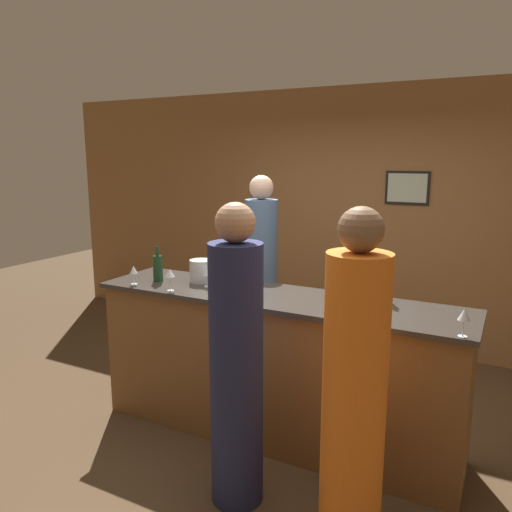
{
  "coord_description": "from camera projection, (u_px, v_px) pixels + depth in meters",
  "views": [
    {
      "loc": [
        1.47,
        -3.11,
        2.06
      ],
      "look_at": [
        -0.2,
        0.1,
        1.34
      ],
      "focal_mm": 35.0,
      "sensor_mm": 36.0,
      "label": 1
    }
  ],
  "objects": [
    {
      "name": "wine_bottle_0",
      "position": [
        158.0,
        268.0,
        3.95
      ],
      "size": [
        0.08,
        0.08,
        0.28
      ],
      "color": "#19381E",
      "rests_on": "bar_counter"
    },
    {
      "name": "bar_counter",
      "position": [
        274.0,
        366.0,
        3.67
      ],
      "size": [
        2.74,
        0.65,
        1.09
      ],
      "color": "brown",
      "rests_on": "ground_plane"
    },
    {
      "name": "wine_glass_5",
      "position": [
        365.0,
        295.0,
        3.13
      ],
      "size": [
        0.08,
        0.08,
        0.16
      ],
      "color": "silver",
      "rests_on": "bar_counter"
    },
    {
      "name": "ground_plane",
      "position": [
        274.0,
        434.0,
        3.77
      ],
      "size": [
        14.0,
        14.0,
        0.0
      ],
      "primitive_type": "plane",
      "color": "#4C3823"
    },
    {
      "name": "wine_glass_6",
      "position": [
        224.0,
        279.0,
        3.56
      ],
      "size": [
        0.08,
        0.08,
        0.15
      ],
      "color": "silver",
      "rests_on": "bar_counter"
    },
    {
      "name": "ice_bucket",
      "position": [
        201.0,
        271.0,
        3.93
      ],
      "size": [
        0.18,
        0.18,
        0.18
      ],
      "color": "silver",
      "rests_on": "bar_counter"
    },
    {
      "name": "wine_bottle_1",
      "position": [
        386.0,
        286.0,
        3.39
      ],
      "size": [
        0.07,
        0.07,
        0.28
      ],
      "color": "#19381E",
      "rests_on": "bar_counter"
    },
    {
      "name": "wine_glass_0",
      "position": [
        207.0,
        271.0,
        3.77
      ],
      "size": [
        0.06,
        0.06,
        0.17
      ],
      "color": "silver",
      "rests_on": "bar_counter"
    },
    {
      "name": "wine_glass_4",
      "position": [
        170.0,
        274.0,
        3.65
      ],
      "size": [
        0.07,
        0.07,
        0.16
      ],
      "color": "silver",
      "rests_on": "bar_counter"
    },
    {
      "name": "guest_0",
      "position": [
        354.0,
        396.0,
        2.55
      ],
      "size": [
        0.33,
        0.33,
        1.83
      ],
      "color": "orange",
      "rests_on": "ground_plane"
    },
    {
      "name": "back_wall",
      "position": [
        362.0,
        219.0,
        5.4
      ],
      "size": [
        8.0,
        0.08,
        2.8
      ],
      "color": "olive",
      "rests_on": "ground_plane"
    },
    {
      "name": "bartender",
      "position": [
        261.0,
        287.0,
        4.51
      ],
      "size": [
        0.29,
        0.29,
        1.91
      ],
      "rotation": [
        0.0,
        0.0,
        3.14
      ],
      "color": "#4C6B93",
      "rests_on": "ground_plane"
    },
    {
      "name": "wine_glass_1",
      "position": [
        464.0,
        315.0,
        2.71
      ],
      "size": [
        0.07,
        0.07,
        0.16
      ],
      "color": "silver",
      "rests_on": "bar_counter"
    },
    {
      "name": "wine_glass_3",
      "position": [
        134.0,
        271.0,
        3.84
      ],
      "size": [
        0.06,
        0.06,
        0.15
      ],
      "color": "silver",
      "rests_on": "bar_counter"
    },
    {
      "name": "guest_1",
      "position": [
        236.0,
        366.0,
        2.91
      ],
      "size": [
        0.31,
        0.31,
        1.82
      ],
      "color": "#1E234C",
      "rests_on": "ground_plane"
    },
    {
      "name": "wine_glass_2",
      "position": [
        256.0,
        279.0,
        3.5
      ],
      "size": [
        0.08,
        0.08,
        0.16
      ],
      "color": "silver",
      "rests_on": "bar_counter"
    }
  ]
}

